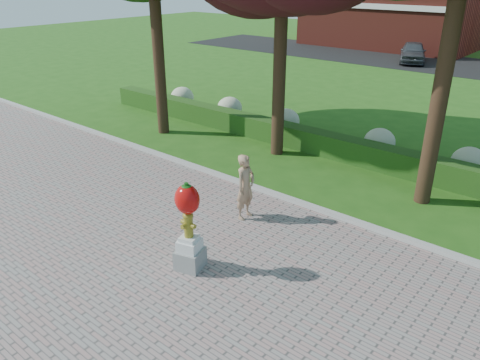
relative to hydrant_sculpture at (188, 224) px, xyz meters
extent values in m
plane|color=#245715|center=(-0.76, 1.14, -1.13)|extent=(100.00, 100.00, 0.00)
cube|color=gray|center=(-0.76, -2.86, -1.11)|extent=(40.00, 14.00, 0.04)
cube|color=#ADADA5|center=(-0.76, 4.14, -1.06)|extent=(40.00, 0.18, 0.15)
cube|color=#194213|center=(-0.76, 8.14, -0.73)|extent=(24.00, 0.70, 0.80)
ellipsoid|color=#B1BE91|center=(-9.76, 9.14, -0.58)|extent=(1.10, 1.10, 0.99)
ellipsoid|color=#B1BE91|center=(-6.76, 9.14, -0.58)|extent=(1.10, 1.10, 0.99)
ellipsoid|color=#B1BE91|center=(-3.76, 9.14, -0.58)|extent=(1.10, 1.10, 0.99)
ellipsoid|color=#B1BE91|center=(0.24, 9.14, -0.58)|extent=(1.10, 1.10, 0.99)
ellipsoid|color=#B1BE91|center=(3.24, 9.14, -0.58)|extent=(1.10, 1.10, 0.99)
cube|color=maroon|center=(-10.76, 35.14, 2.37)|extent=(14.00, 8.00, 7.00)
cylinder|color=black|center=(-7.76, 6.14, 2.23)|extent=(0.44, 0.44, 6.72)
cylinder|color=black|center=(-2.76, 7.14, 1.95)|extent=(0.44, 0.44, 6.16)
cylinder|color=black|center=(2.74, 6.64, 2.51)|extent=(0.44, 0.44, 7.28)
cube|color=gray|center=(0.00, 0.00, -0.87)|extent=(0.69, 0.69, 0.45)
cube|color=silver|center=(0.00, 0.00, -0.52)|extent=(0.56, 0.56, 0.25)
cube|color=silver|center=(0.00, 0.00, -0.34)|extent=(0.45, 0.45, 0.09)
cylinder|color=olive|center=(0.00, 0.00, -0.05)|extent=(0.20, 0.20, 0.50)
ellipsoid|color=olive|center=(0.00, 0.00, 0.21)|extent=(0.23, 0.23, 0.16)
cylinder|color=olive|center=(-0.14, 0.00, 0.01)|extent=(0.11, 0.10, 0.10)
cylinder|color=olive|center=(0.14, 0.00, 0.01)|extent=(0.11, 0.10, 0.10)
cylinder|color=olive|center=(0.00, -0.13, 0.01)|extent=(0.11, 0.11, 0.11)
cylinder|color=olive|center=(0.00, 0.00, 0.28)|extent=(0.07, 0.07, 0.05)
ellipsoid|color=#BB0C09|center=(0.00, 0.00, 0.59)|extent=(0.56, 0.51, 0.65)
ellipsoid|color=#BB0C09|center=(-0.16, 0.00, 0.57)|extent=(0.28, 0.28, 0.42)
ellipsoid|color=#BB0C09|center=(0.16, 0.00, 0.57)|extent=(0.28, 0.28, 0.42)
cylinder|color=#144F12|center=(0.00, 0.00, 0.92)|extent=(0.09, 0.09, 0.11)
ellipsoid|color=#144F12|center=(0.00, 0.00, 0.89)|extent=(0.22, 0.22, 0.07)
imported|color=tan|center=(-0.53, 2.59, -0.20)|extent=(0.46, 0.67, 1.78)
imported|color=#43464B|center=(-5.98, 28.37, -0.39)|extent=(3.10, 4.57, 1.44)
camera|label=1|loc=(6.43, -6.00, 4.95)|focal=35.00mm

